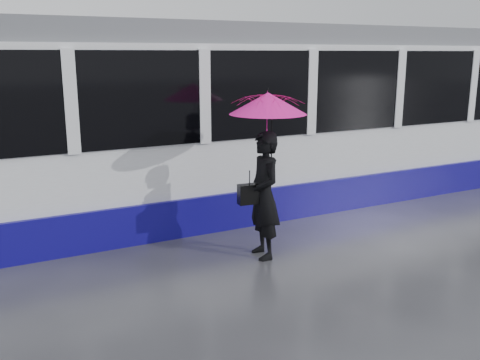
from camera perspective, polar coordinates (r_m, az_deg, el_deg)
ground at (r=7.29m, az=-7.19°, el=-9.79°), size 90.00×90.00×0.00m
rails at (r=9.54m, az=-12.53°, el=-4.32°), size 34.00×1.51×0.02m
tram at (r=9.70m, az=-4.01°, el=6.12°), size 26.00×2.56×3.35m
woman at (r=7.52m, az=2.56°, el=-1.66°), size 0.51×0.71×1.81m
umbrella at (r=7.34m, az=2.99°, el=6.56°), size 1.19×1.19×1.22m
handbag at (r=7.42m, az=1.02°, el=-1.50°), size 0.34×0.18×0.46m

